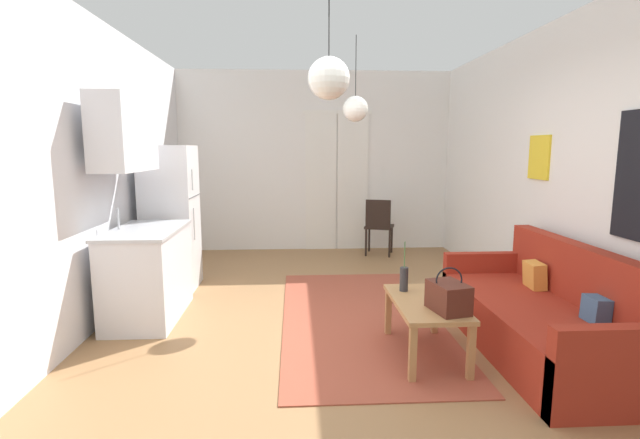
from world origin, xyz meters
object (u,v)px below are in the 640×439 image
coffee_table (426,308)px  bamboo_vase (404,279)px  handbag (448,297)px  accent_chair (379,224)px  couch (546,319)px  refrigerator (171,218)px  pendant_lamp_far (355,109)px  pendant_lamp_near (329,78)px

coffee_table → bamboo_vase: 0.34m
handbag → accent_chair: accent_chair is taller
couch → accent_chair: same height
bamboo_vase → refrigerator: 2.94m
couch → bamboo_vase: (-1.11, 0.25, 0.29)m
bamboo_vase → pendant_lamp_far: bearing=99.1°
couch → refrigerator: size_ratio=1.23×
bamboo_vase → handbag: (0.21, -0.50, 0.01)m
coffee_table → accent_chair: 3.51m
couch → refrigerator: 4.04m
pendant_lamp_near → refrigerator: bearing=126.7°
couch → refrigerator: (-3.48, 1.97, 0.57)m
bamboo_vase → pendant_lamp_near: size_ratio=0.48×
refrigerator → pendant_lamp_near: size_ratio=1.89×
pendant_lamp_far → accent_chair: bearing=70.7°
accent_chair → pendant_lamp_far: bearing=88.5°
coffee_table → bamboo_vase: (-0.12, 0.26, 0.17)m
couch → pendant_lamp_far: pendant_lamp_far is taller
couch → handbag: couch is taller
pendant_lamp_far → bamboo_vase: bearing=-80.9°
handbag → refrigerator: 3.42m
accent_chair → pendant_lamp_far: size_ratio=0.95×
couch → bamboo_vase: size_ratio=4.85×
pendant_lamp_near → pendant_lamp_far: bearing=77.5°
coffee_table → pendant_lamp_far: size_ratio=1.01×
coffee_table → accent_chair: bearing=85.7°
bamboo_vase → coffee_table: bearing=-66.0°
accent_chair → pendant_lamp_far: 2.44m
bamboo_vase → pendant_lamp_far: 2.13m
bamboo_vase → accent_chair: size_ratio=0.48×
refrigerator → pendant_lamp_far: pendant_lamp_far is taller
handbag → pendant_lamp_near: bearing=-177.6°
pendant_lamp_near → handbag: bearing=2.4°
accent_chair → coffee_table: bearing=103.5°
couch → bamboo_vase: same height
couch → pendant_lamp_near: (-1.79, -0.29, 1.84)m
bamboo_vase → pendant_lamp_near: bearing=-141.5°
handbag → pendant_lamp_far: (-0.45, 1.98, 1.51)m
refrigerator → pendant_lamp_near: 3.10m
accent_chair → refrigerator: bearing=46.5°
refrigerator → handbag: bearing=-40.8°
refrigerator → pendant_lamp_near: bearing=-53.3°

